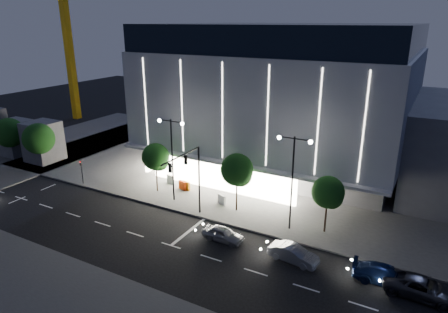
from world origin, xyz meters
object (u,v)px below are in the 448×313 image
Objects in this scene: street_lamp_west at (172,148)px; tree_mid at (237,172)px; barrier_a at (186,186)px; tree_left at (156,158)px; car_fourth at (422,288)px; car_lead at (223,234)px; barrier_d at (222,200)px; barrier_b at (171,179)px; car_third at (385,274)px; tower_crane at (68,8)px; tree_right at (328,194)px; car_second at (293,254)px; barrier_c at (182,185)px; street_lamp_east at (293,170)px; ped_signal_far at (82,170)px; traffic_mast at (191,171)px.

tree_mid is (7.03, 1.02, -1.62)m from street_lamp_west.
tree_left is at bearing -132.98° from barrier_a.
car_fourth is (27.33, -5.50, -3.32)m from tree_left.
barrier_d is at bearing 31.44° from car_lead.
tree_mid is at bearing 1.49° from barrier_b.
street_lamp_west is 7.28m from tree_mid.
tree_left reaches higher than car_third.
tree_right is (53.95, -20.98, -16.62)m from tower_crane.
barrier_d is at bearing 64.92° from car_second.
car_second is at bearing -6.44° from barrier_c.
street_lamp_east is at bearing 13.33° from barrier_d.
tree_right is 5.01× the size of barrier_a.
street_lamp_west is at bearing -138.89° from barrier_d.
ped_signal_far is (-25.00, -1.50, -4.07)m from street_lamp_east.
tree_mid is 5.59× the size of barrier_d.
tree_left is 1.41× the size of car_second.
tree_right reaches higher than barrier_c.
barrier_a and barrier_c have the same top height.
barrier_c is 5.86m from barrier_d.
car_lead is (46.46, -26.62, -19.87)m from tower_crane.
car_second is at bearing 90.03° from car_third.
tree_right is 5.01× the size of barrier_b.
car_second is at bearing 93.96° from car_fourth.
tree_left is (-15.97, 1.02, -1.92)m from street_lamp_east.
street_lamp_east is at bearing 30.07° from car_second.
street_lamp_east is at bearing -9.69° from tree_mid.
car_second is at bearing -66.73° from street_lamp_east.
traffic_mast is 51.04m from tower_crane.
street_lamp_west is 16.61m from car_second.
car_second is 6.85m from car_third.
traffic_mast is at bearing -38.95° from barrier_a.
tree_right reaches higher than barrier_a.
tree_left is 0.93× the size of tree_mid.
tower_crane reaches higher than street_lamp_west.
ped_signal_far is 12.07m from barrier_c.
barrier_d is (7.97, 0.51, -3.38)m from tree_left.
car_lead reaches higher than barrier_c.
barrier_b is at bearing -169.99° from barrier_d.
car_second is at bearing -35.61° from tree_mid.
street_lamp_east is 11.07m from car_third.
barrier_b is at bearing 90.72° from tree_left.
car_lead is (-7.48, -5.64, -3.24)m from tree_right.
tree_mid is 5.59× the size of barrier_a.
car_fourth is 20.27m from barrier_d.
car_lead is 6.48m from car_second.
street_lamp_east is 8.18× the size of barrier_d.
car_lead reaches higher than barrier_a.
tower_crane is 52.17m from tree_mid.
tower_crane is 44.21m from barrier_b.
tower_crane reaches higher than car_lead.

